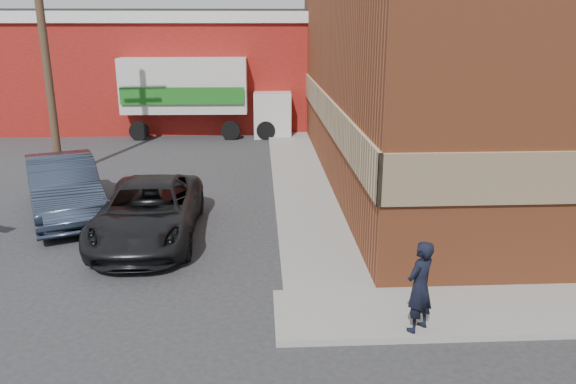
# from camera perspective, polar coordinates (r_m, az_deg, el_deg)

# --- Properties ---
(ground) EXTENTS (90.00, 90.00, 0.00)m
(ground) POSITION_cam_1_polar(r_m,az_deg,el_deg) (11.02, 1.12, -10.45)
(ground) COLOR #28282B
(ground) RESTS_ON ground
(brick_building) EXTENTS (14.25, 18.25, 9.36)m
(brick_building) POSITION_cam_1_polar(r_m,az_deg,el_deg) (20.90, 24.00, 14.49)
(brick_building) COLOR brown
(brick_building) RESTS_ON ground
(sidewalk_west) EXTENTS (1.80, 18.00, 0.12)m
(sidewalk_west) POSITION_cam_1_polar(r_m,az_deg,el_deg) (19.46, 1.02, 2.03)
(sidewalk_west) COLOR gray
(sidewalk_west) RESTS_ON ground
(warehouse) EXTENTS (16.30, 8.30, 5.60)m
(warehouse) POSITION_cam_1_polar(r_m,az_deg,el_deg) (30.31, -13.30, 12.24)
(warehouse) COLOR maroon
(warehouse) RESTS_ON ground
(utility_pole) EXTENTS (2.00, 0.26, 9.00)m
(utility_pole) POSITION_cam_1_polar(r_m,az_deg,el_deg) (19.95, -23.66, 14.66)
(utility_pole) COLOR #4F3827
(utility_pole) RESTS_ON ground
(man) EXTENTS (0.69, 0.66, 1.58)m
(man) POSITION_cam_1_polar(r_m,az_deg,el_deg) (9.56, 13.24, -9.33)
(man) COLOR black
(man) RESTS_ON sidewalk_south
(sedan) EXTENTS (3.46, 5.12, 1.60)m
(sedan) POSITION_cam_1_polar(r_m,az_deg,el_deg) (16.27, -21.84, 0.48)
(sedan) COLOR #283143
(sedan) RESTS_ON ground
(suv_a) EXTENTS (2.35, 5.00, 1.38)m
(suv_a) POSITION_cam_1_polar(r_m,az_deg,el_deg) (13.92, -14.00, -1.91)
(suv_a) COLOR black
(suv_a) RESTS_ON ground
(box_truck) EXTENTS (7.24, 2.36, 3.55)m
(box_truck) POSITION_cam_1_polar(r_m,az_deg,el_deg) (26.04, -8.79, 10.10)
(box_truck) COLOR silver
(box_truck) RESTS_ON ground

